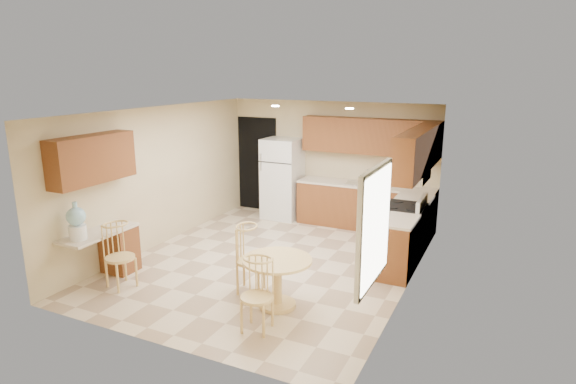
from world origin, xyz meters
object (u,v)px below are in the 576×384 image
at_px(chair_table_a, 247,255).
at_px(chair_table_b, 253,291).
at_px(refrigerator, 282,179).
at_px(water_crock, 77,223).
at_px(dining_table, 277,276).
at_px(stove, 403,231).
at_px(chair_desk, 115,251).

relative_size(chair_table_a, chair_table_b, 1.08).
bearing_deg(refrigerator, chair_table_b, -68.06).
relative_size(refrigerator, water_crock, 3.12).
relative_size(dining_table, water_crock, 1.69).
xyz_separation_m(refrigerator, stove, (2.88, -1.22, -0.39)).
bearing_deg(chair_table_b, chair_table_a, -62.42).
height_order(chair_table_a, chair_desk, chair_table_a).
distance_m(stove, water_crock, 5.12).
xyz_separation_m(refrigerator, water_crock, (-1.05, -4.47, 0.16)).
relative_size(dining_table, chair_desk, 0.97).
distance_m(refrigerator, chair_table_a, 3.77).
relative_size(chair_table_a, chair_desk, 1.02).
bearing_deg(stove, chair_desk, -138.90).
xyz_separation_m(stove, chair_table_b, (-1.08, -3.24, 0.09)).
bearing_deg(chair_desk, water_crock, -49.09).
xyz_separation_m(chair_table_b, water_crock, (-2.85, -0.01, 0.46)).
xyz_separation_m(dining_table, water_crock, (-2.80, -0.75, 0.57)).
distance_m(dining_table, chair_table_b, 0.75).
distance_m(refrigerator, chair_table_b, 4.82).
bearing_deg(water_crock, dining_table, 14.92).
distance_m(chair_table_a, chair_table_b, 1.08).
bearing_deg(chair_table_b, chair_desk, -11.26).
height_order(refrigerator, stove, refrigerator).
relative_size(refrigerator, stove, 1.58).
relative_size(chair_desk, water_crock, 1.74).
relative_size(chair_table_b, water_crock, 1.66).
bearing_deg(stove, chair_table_b, -108.42).
xyz_separation_m(chair_table_a, chair_table_b, (0.60, -0.89, -0.04)).
bearing_deg(dining_table, chair_table_a, 164.16).
relative_size(refrigerator, dining_table, 1.85).
height_order(refrigerator, chair_desk, refrigerator).
bearing_deg(chair_desk, dining_table, 118.03).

